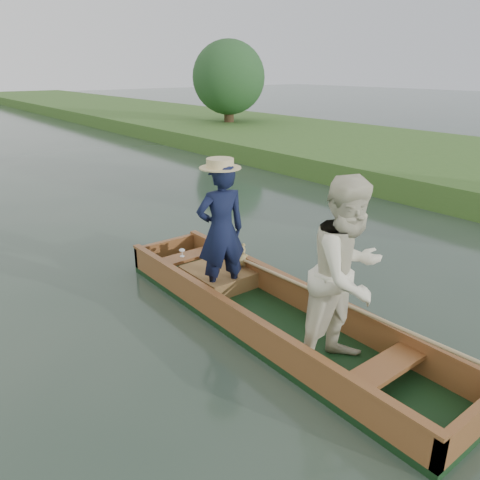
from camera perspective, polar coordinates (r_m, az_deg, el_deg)
ground at (r=5.81m, az=3.74°, el=-10.46°), size 120.00×120.00×0.00m
punt at (r=5.29m, az=5.94°, el=-4.53°), size 1.14×5.00×2.06m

